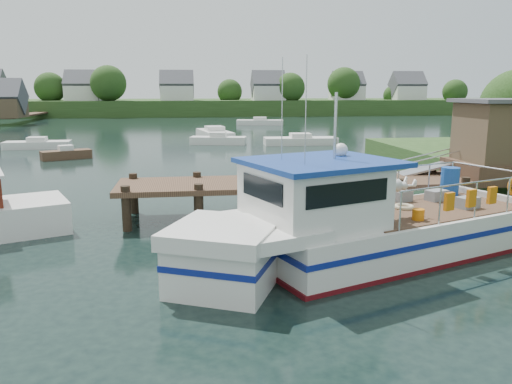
{
  "coord_description": "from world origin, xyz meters",
  "views": [
    {
      "loc": [
        -3.34,
        -18.5,
        4.82
      ],
      "look_at": [
        -1.0,
        -1.5,
        1.3
      ],
      "focal_mm": 35.0,
      "sensor_mm": 36.0,
      "label": 1
    }
  ],
  "objects": [
    {
      "name": "moored_a",
      "position": [
        -15.77,
        25.19,
        0.36
      ],
      "size": [
        5.35,
        2.08,
        0.97
      ],
      "rotation": [
        0.0,
        0.0,
        -0.29
      ],
      "color": "silver",
      "rests_on": "ground"
    },
    {
      "name": "moored_d",
      "position": [
        -0.57,
        32.41,
        0.45
      ],
      "size": [
        3.64,
        7.44,
        1.21
      ],
      "rotation": [
        0.0,
        0.0,
        -0.35
      ],
      "color": "silver",
      "rests_on": "ground"
    },
    {
      "name": "far_shore",
      "position": [
        0.01,
        82.37,
        2.1
      ],
      "size": [
        140.0,
        42.55,
        9.22
      ],
      "color": "#2C4A1E",
      "rests_on": "ground"
    },
    {
      "name": "lobster_boat",
      "position": [
        1.27,
        -5.44,
        1.03
      ],
      "size": [
        11.47,
        6.7,
        5.66
      ],
      "rotation": [
        0.0,
        0.0,
        0.36
      ],
      "color": "silver",
      "rests_on": "ground"
    },
    {
      "name": "moored_rowboat",
      "position": [
        -11.9,
        18.19,
        0.36
      ],
      "size": [
        3.53,
        2.46,
        0.98
      ],
      "rotation": [
        0.0,
        0.0,
        -0.09
      ],
      "color": "#4B3424",
      "rests_on": "ground"
    },
    {
      "name": "moored_c",
      "position": [
        6.69,
        25.14,
        0.38
      ],
      "size": [
        6.56,
        2.5,
        1.02
      ],
      "rotation": [
        0.0,
        0.0,
        -0.22
      ],
      "color": "silver",
      "rests_on": "ground"
    },
    {
      "name": "moored_b",
      "position": [
        -0.59,
        26.35,
        0.41
      ],
      "size": [
        5.19,
        2.72,
        1.09
      ],
      "rotation": [
        0.0,
        0.0,
        0.39
      ],
      "color": "silver",
      "rests_on": "ground"
    },
    {
      "name": "dock",
      "position": [
        6.51,
        0.01,
        2.24
      ],
      "size": [
        16.6,
        3.0,
        4.78
      ],
      "color": "#4B3424",
      "rests_on": "ground"
    },
    {
      "name": "ground_plane",
      "position": [
        0.0,
        0.0,
        0.0
      ],
      "size": [
        160.0,
        160.0,
        0.0
      ],
      "primitive_type": "plane",
      "color": "black"
    },
    {
      "name": "moored_far",
      "position": [
        6.79,
        50.98,
        0.41
      ],
      "size": [
        6.73,
        3.28,
        1.1
      ],
      "rotation": [
        0.0,
        0.0,
        0.09
      ],
      "color": "silver",
      "rests_on": "ground"
    }
  ]
}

